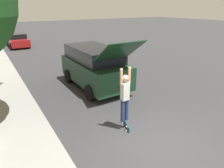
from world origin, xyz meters
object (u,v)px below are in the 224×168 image
object	(u,v)px
skateboarder	(125,95)
skateboard	(126,125)
suv_parked	(94,66)
car_down_street	(18,40)

from	to	relation	value
skateboarder	skateboard	distance (m)	1.25
suv_parked	skateboarder	size ratio (longest dim) A/B	2.71
suv_parked	skateboarder	distance (m)	4.25
suv_parked	car_down_street	bearing A→B (deg)	96.25
car_down_street	skateboard	world-z (taller)	car_down_street
skateboarder	skateboard	bearing A→B (deg)	23.05
suv_parked	car_down_street	xyz separation A→B (m)	(-1.60, 14.64, -0.45)
suv_parked	skateboarder	xyz separation A→B (m)	(-1.01, -4.12, 0.18)
car_down_street	suv_parked	bearing A→B (deg)	-83.75
skateboard	car_down_street	bearing A→B (deg)	92.17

